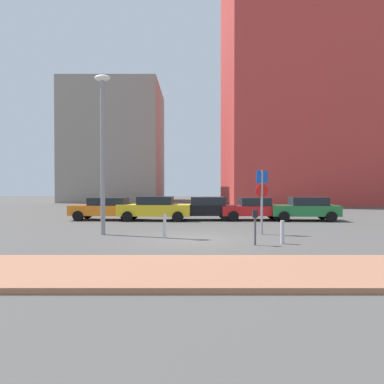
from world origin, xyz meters
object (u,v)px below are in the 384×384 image
Objects in this scene: parking_meter at (254,222)px; parked_car_yellow at (154,208)px; traffic_bollard_mid at (282,232)px; parked_car_red at (253,208)px; parked_car_black at (202,208)px; parked_car_green at (304,208)px; street_lamp at (102,141)px; parked_car_orange at (106,208)px; traffic_bollard_near at (164,226)px; parking_sign_post at (261,194)px.

parked_car_yellow is at bearing 116.88° from parking_meter.
parked_car_red is at bearing 86.68° from traffic_bollard_mid.
parked_car_black is (3.03, 0.30, -0.02)m from parked_car_yellow.
parking_meter is (-4.78, -9.12, 0.07)m from parked_car_green.
parked_car_orange is at bearing 102.54° from street_lamp.
traffic_bollard_mid is at bearing -17.94° from traffic_bollard_near.
parked_car_black is 7.91m from traffic_bollard_near.
traffic_bollard_mid is at bearing -93.32° from parked_car_red.
parked_car_black is 3.39× the size of parking_meter.
parked_car_black is 4.43× the size of traffic_bollard_near.
traffic_bollard_mid is at bearing 16.04° from parking_meter.
parked_car_black reaches higher than parking_meter.
parking_meter is 7.62m from street_lamp.
parked_car_green reaches higher than traffic_bollard_near.
parking_sign_post reaches higher than traffic_bollard_near.
traffic_bollard_near is (-8.23, -7.34, -0.28)m from parked_car_green.
parked_car_red is at bearing 56.51° from traffic_bollard_near.
parked_car_red is at bearing 40.17° from street_lamp.
parked_car_black is 9.60m from parking_meter.
street_lamp reaches higher than parking_meter.
parked_car_green is at bearing -1.91° from parked_car_orange.
parked_car_yellow reaches higher than parked_car_red.
parking_sign_post is (8.60, -6.69, 1.06)m from parked_car_orange.
parked_car_black is 5.02× the size of traffic_bollard_mid.
parked_car_green is 0.59× the size of street_lamp.
parked_car_yellow is at bearing 179.72° from parked_car_green.
parking_sign_post is at bearing -37.87° from parked_car_orange.
parked_car_yellow is at bearing -174.31° from parked_car_black.
parked_car_green is at bearing -0.28° from parked_car_yellow.
parked_car_red reaches higher than traffic_bollard_mid.
parked_car_yellow is 3.04m from parked_car_black.
parked_car_orange is 9.39m from parked_car_red.
parked_car_red is at bearing 80.31° from parking_meter.
parked_car_green is 3.24× the size of parking_meter.
traffic_bollard_near is 4.76m from traffic_bollard_mid.
parked_car_black is 1.06× the size of parked_car_red.
parked_car_black is 0.62× the size of street_lamp.
parked_car_yellow is 8.41m from parking_sign_post.
parked_car_orange is 1.53× the size of parking_sign_post.
parked_car_black reaches higher than parked_car_red.
parked_car_black is at bearing -0.66° from parked_car_orange.
parked_car_black is at bearing 179.29° from parked_car_red.
parked_car_black is 1.52× the size of parking_sign_post.
traffic_bollard_near is at bearing -80.81° from parked_car_yellow.
parking_meter is at bearing -80.28° from parked_car_black.
parked_car_red is at bearing 2.39° from parked_car_yellow.
parking_sign_post reaches higher than parked_car_red.
street_lamp is (-1.63, -6.39, 3.38)m from parked_car_yellow.
traffic_bollard_near is (4.33, -7.76, -0.26)m from parked_car_orange.
parked_car_orange is 3.41× the size of parking_meter.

